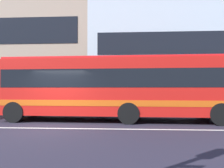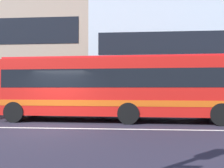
{
  "view_description": "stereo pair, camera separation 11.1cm",
  "coord_description": "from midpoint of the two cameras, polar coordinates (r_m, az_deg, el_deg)",
  "views": [
    {
      "loc": [
        3.19,
        -8.76,
        1.63
      ],
      "look_at": [
        2.53,
        2.12,
        1.87
      ],
      "focal_mm": 34.62,
      "sensor_mm": 36.0,
      "label": 1
    },
    {
      "loc": [
        3.3,
        -8.75,
        1.63
      ],
      "look_at": [
        2.53,
        2.12,
        1.87
      ],
      "focal_mm": 34.62,
      "sensor_mm": 36.0,
      "label": 2
    }
  ],
  "objects": [
    {
      "name": "apartment_block_left",
      "position": [
        27.27,
        -26.76,
        7.54
      ],
      "size": [
        21.21,
        10.27,
        11.48
      ],
      "color": "tan",
      "rests_on": "ground_plane"
    },
    {
      "name": "apartment_block_right",
      "position": [
        24.51,
        22.03,
        5.99
      ],
      "size": [
        21.53,
        10.27,
        9.37
      ],
      "color": "silver",
      "rests_on": "ground_plane"
    },
    {
      "name": "transit_bus",
      "position": [
        11.19,
        1.05,
        -0.55
      ],
      "size": [
        11.7,
        2.95,
        3.21
      ],
      "color": "red",
      "rests_on": "ground_plane"
    },
    {
      "name": "hedge_row_far",
      "position": [
        16.18,
        -18.18,
        -5.62
      ],
      "size": [
        17.67,
        1.1,
        0.77
      ],
      "primitive_type": "cube",
      "color": "#336837",
      "rests_on": "ground_plane"
    },
    {
      "name": "ground_plane",
      "position": [
        9.48,
        -16.34,
        -11.13
      ],
      "size": [
        160.0,
        160.0,
        0.0
      ],
      "primitive_type": "plane",
      "color": "#292533"
    },
    {
      "name": "lane_centre_line",
      "position": [
        9.48,
        -16.34,
        -11.11
      ],
      "size": [
        60.0,
        0.16,
        0.01
      ],
      "primitive_type": "cube",
      "color": "silver",
      "rests_on": "ground_plane"
    }
  ]
}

